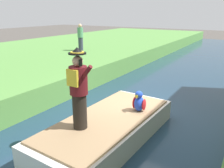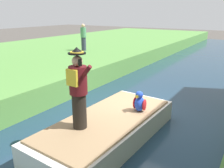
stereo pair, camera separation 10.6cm
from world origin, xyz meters
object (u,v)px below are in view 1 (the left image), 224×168
parrot_plush (139,102)px  person_bystander (80,37)px  boat (107,128)px  person_pirate (79,89)px

parrot_plush → person_bystander: bearing=138.9°
boat → person_pirate: size_ratio=2.30×
boat → person_bystander: (-6.22, 6.66, 1.37)m
boat → parrot_plush: 1.09m
parrot_plush → person_bystander: 8.95m
boat → person_bystander: bearing=133.0°
boat → person_bystander: size_ratio=2.66×
person_pirate → person_bystander: 9.54m
person_pirate → parrot_plush: (0.73, 1.57, -0.68)m
person_pirate → parrot_plush: size_ratio=3.25×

